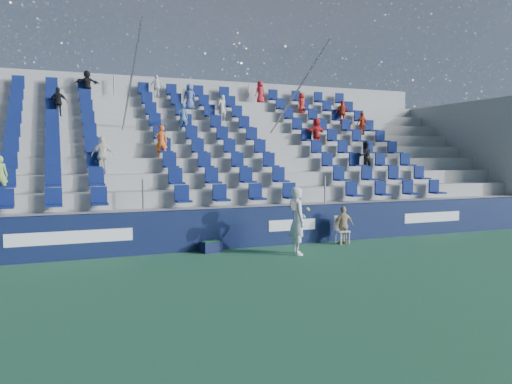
% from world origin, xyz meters
% --- Properties ---
extents(ground, '(70.00, 70.00, 0.00)m').
position_xyz_m(ground, '(0.00, 0.00, 0.00)').
color(ground, '#2A6340').
rests_on(ground, ground).
extents(sponsor_wall, '(24.00, 0.32, 1.20)m').
position_xyz_m(sponsor_wall, '(0.00, 3.15, 0.60)').
color(sponsor_wall, '#10193C').
rests_on(sponsor_wall, ground).
extents(grandstand, '(24.00, 8.17, 6.63)m').
position_xyz_m(grandstand, '(-0.00, 8.24, 2.14)').
color(grandstand, '#A7A7A2').
rests_on(grandstand, ground).
extents(tennis_player, '(0.70, 0.77, 1.91)m').
position_xyz_m(tennis_player, '(0.95, 1.53, 0.96)').
color(tennis_player, silver).
rests_on(tennis_player, ground).
extents(line_judge_chair, '(0.43, 0.44, 0.88)m').
position_xyz_m(line_judge_chair, '(3.05, 2.64, 0.50)').
color(line_judge_chair, white).
rests_on(line_judge_chair, ground).
extents(line_judge, '(0.71, 0.31, 1.20)m').
position_xyz_m(line_judge, '(3.05, 2.50, 0.60)').
color(line_judge, tan).
rests_on(line_judge, ground).
extents(ball_bin, '(0.64, 0.49, 0.32)m').
position_xyz_m(ball_bin, '(-1.22, 2.75, 0.18)').
color(ball_bin, black).
rests_on(ball_bin, ground).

